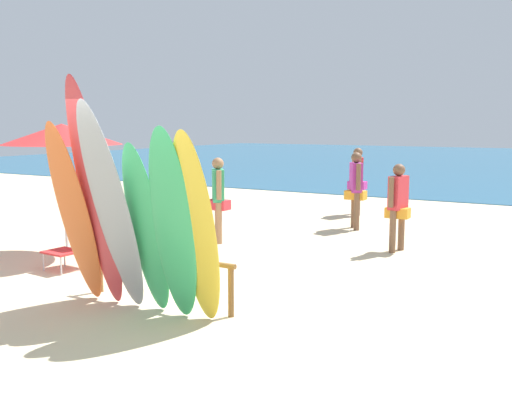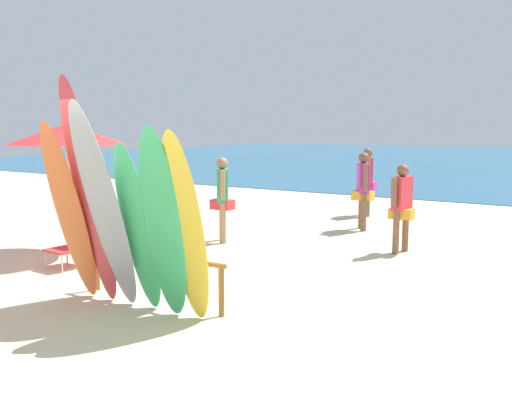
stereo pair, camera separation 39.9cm
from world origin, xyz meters
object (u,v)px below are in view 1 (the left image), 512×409
Objects in this scene: beach_chair_striped at (128,222)px; beach_chair_red at (156,231)px; beachgoer_photographing at (356,185)px; beachgoer_near_rack at (398,201)px; beach_chair_blue at (71,241)px; surfboard_orange_0 at (74,214)px; surfboard_rack at (161,266)px; surfboard_green_3 at (146,229)px; surfboard_yellow_5 at (196,229)px; surfboard_red_1 at (95,195)px; beach_umbrella at (62,134)px; beachgoer_by_water at (218,194)px; surfboard_green_4 at (173,225)px; beachgoer_midbeach at (357,176)px; surfboard_grey_2 at (112,209)px.

beach_chair_red is at bearing -31.46° from beach_chair_striped.
beachgoer_photographing is 4.64m from beach_chair_red.
beach_chair_red is (-3.40, -2.42, -0.45)m from beachgoer_near_rack.
surfboard_orange_0 is at bearing -35.73° from beach_chair_blue.
beachgoer_near_rack is (1.68, 4.42, 0.41)m from surfboard_rack.
surfboard_green_3 is 0.94× the size of surfboard_yellow_5.
surfboard_green_3 is at bearing 12.23° from surfboard_red_1.
surfboard_green_3 is 0.93× the size of beach_umbrella.
surfboard_red_1 is 3.44× the size of beach_chair_blue.
beach_umbrella reaches higher than beachgoer_by_water.
surfboard_green_4 reaches higher than surfboard_yellow_5.
surfboard_red_1 is 8.59m from beachgoer_midbeach.
surfboard_green_4 is at bearing -16.88° from beach_chair_blue.
surfboard_grey_2 is at bearing -166.58° from surfboard_yellow_5.
surfboard_green_3 is at bearing -50.12° from beach_chair_red.
beachgoer_near_rack is 4.16m from beachgoer_midbeach.
surfboard_orange_0 reaches higher than beach_chair_striped.
surfboard_red_1 is at bearing -134.75° from surfboard_rack.
surfboard_rack is 3.75m from beach_chair_striped.
beach_umbrella is (-2.95, 1.98, 0.79)m from surfboard_grey_2.
surfboard_orange_0 is 1.05× the size of beach_umbrella.
surfboard_grey_2 is at bearing -26.92° from beachgoer_midbeach.
surfboard_red_1 is at bearing 175.75° from surfboard_grey_2.
surfboard_green_3 is 2.52× the size of beach_chair_blue.
surfboard_green_4 reaches higher than surfboard_rack.
surfboard_red_1 is 1.37× the size of surfboard_green_3.
surfboard_green_4 reaches higher than beachgoer_midbeach.
beach_umbrella reaches higher than beachgoer_midbeach.
beachgoer_by_water is 1.92× the size of beach_chair_red.
beach_chair_striped is (-1.30, -1.06, -0.50)m from beachgoer_by_water.
surfboard_orange_0 is 1.52× the size of beachgoer_near_rack.
surfboard_rack is at bearing 158.16° from surfboard_yellow_5.
surfboard_green_3 is 0.92× the size of surfboard_green_4.
beachgoer_photographing is (0.12, 6.59, -0.08)m from surfboard_green_3.
surfboard_orange_0 reaches higher than surfboard_yellow_5.
beachgoer_by_water is at bearing 84.00° from beach_chair_red.
beachgoer_photographing is (-0.30, 6.62, -0.17)m from surfboard_green_4.
surfboard_orange_0 is 2.79m from beach_chair_red.
surfboard_green_4 is at bearing -167.42° from surfboard_yellow_5.
beach_umbrella is (-2.80, -6.65, 1.10)m from beachgoer_midbeach.
surfboard_green_4 is at bearing 170.18° from beachgoer_by_water.
surfboard_yellow_5 is 0.99× the size of beach_umbrella.
surfboard_yellow_5 reaches higher than beachgoer_midbeach.
beach_chair_red is (-0.23, -1.56, -0.49)m from beachgoer_by_water.
surfboard_red_1 is at bearing -167.09° from surfboard_green_3.
surfboard_yellow_5 is at bearing -26.25° from surfboard_rack.
beach_umbrella is at bearing 105.24° from beachgoer_by_water.
beach_umbrella is at bearing 156.36° from surfboard_rack.
beach_chair_red reaches higher than beach_chair_blue.
surfboard_rack is 0.93× the size of surfboard_orange_0.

